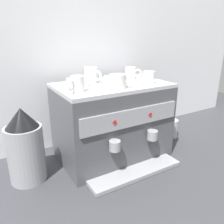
# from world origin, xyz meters

# --- Properties ---
(ground_plane) EXTENTS (4.00, 4.00, 0.00)m
(ground_plane) POSITION_xyz_m (0.00, 0.00, 0.00)
(ground_plane) COLOR #38383D
(tiled_backsplash_wall) EXTENTS (2.80, 0.03, 1.19)m
(tiled_backsplash_wall) POSITION_xyz_m (0.00, 0.30, 0.60)
(tiled_backsplash_wall) COLOR silver
(tiled_backsplash_wall) RESTS_ON ground_plane
(espresso_machine) EXTENTS (0.62, 0.50, 0.44)m
(espresso_machine) POSITION_xyz_m (0.00, -0.00, 0.22)
(espresso_machine) COLOR #4C4C51
(espresso_machine) RESTS_ON ground_plane
(ceramic_cup_0) EXTENTS (0.09, 0.08, 0.07)m
(ceramic_cup_0) POSITION_xyz_m (0.17, 0.06, 0.47)
(ceramic_cup_0) COLOR white
(ceramic_cup_0) RESTS_ON espresso_machine
(ceramic_cup_1) EXTENTS (0.07, 0.12, 0.08)m
(ceramic_cup_1) POSITION_xyz_m (-0.08, 0.09, 0.48)
(ceramic_cup_1) COLOR white
(ceramic_cup_1) RESTS_ON espresso_machine
(ceramic_cup_2) EXTENTS (0.10, 0.07, 0.08)m
(ceramic_cup_2) POSITION_xyz_m (-0.24, -0.09, 0.48)
(ceramic_cup_2) COLOR white
(ceramic_cup_2) RESTS_ON espresso_machine
(ceramic_cup_3) EXTENTS (0.10, 0.07, 0.07)m
(ceramic_cup_3) POSITION_xyz_m (0.17, -0.10, 0.47)
(ceramic_cup_3) COLOR white
(ceramic_cup_3) RESTS_ON espresso_machine
(ceramic_cup_4) EXTENTS (0.12, 0.08, 0.07)m
(ceramic_cup_4) POSITION_xyz_m (-0.03, -0.12, 0.47)
(ceramic_cup_4) COLOR white
(ceramic_cup_4) RESTS_ON espresso_machine
(ceramic_bowl_0) EXTENTS (0.12, 0.12, 0.04)m
(ceramic_bowl_0) POSITION_xyz_m (-0.19, 0.04, 0.46)
(ceramic_bowl_0) COLOR white
(ceramic_bowl_0) RESTS_ON espresso_machine
(ceramic_bowl_1) EXTENTS (0.11, 0.11, 0.04)m
(ceramic_bowl_1) POSITION_xyz_m (0.01, 0.00, 0.46)
(ceramic_bowl_1) COLOR white
(ceramic_bowl_1) RESTS_ON espresso_machine
(coffee_grinder) EXTENTS (0.18, 0.18, 0.38)m
(coffee_grinder) POSITION_xyz_m (-0.49, 0.00, 0.18)
(coffee_grinder) COLOR #939399
(coffee_grinder) RESTS_ON ground_plane
(milk_pitcher) EXTENTS (0.10, 0.10, 0.13)m
(milk_pitcher) POSITION_xyz_m (0.48, 0.00, 0.06)
(milk_pitcher) COLOR #B7B7BC
(milk_pitcher) RESTS_ON ground_plane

